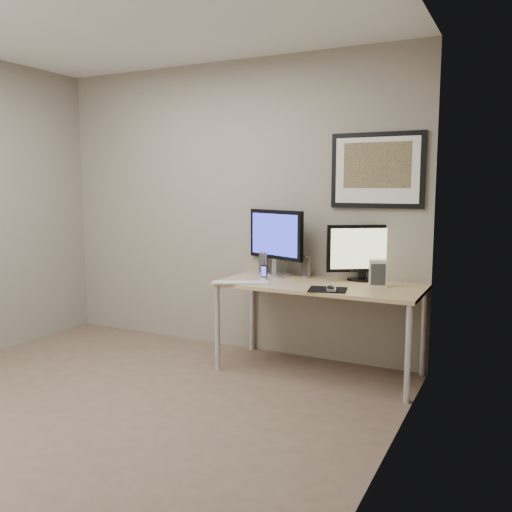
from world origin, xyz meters
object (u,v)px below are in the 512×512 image
Objects in this scene: desk at (319,292)px; keyboard at (241,283)px; framed_art at (377,170)px; speaker_left at (264,263)px; phone_dock at (264,272)px; speaker_right at (306,266)px; fan_unit at (378,273)px; monitor_tv at (362,251)px; monitor_large at (276,239)px.

desk is 3.46× the size of keyboard.
framed_art is 3.89× the size of speaker_left.
speaker_right is at bearing 44.04° from phone_dock.
fan_unit is (0.44, 0.07, 0.17)m from desk.
desk is 13.39× the size of phone_dock.
keyboard is (-0.82, -0.54, -0.24)m from monitor_tv.
framed_art reaches higher than monitor_large.
fan_unit is at bearing 8.98° from desk.
desk is 0.67m from speaker_left.
phone_dock is at bearing -157.45° from framed_art.
speaker_right is (-0.21, 0.24, 0.16)m from desk.
speaker_left is at bearing -171.41° from monitor_large.
desk is 2.13× the size of framed_art.
monitor_tv is 1.12× the size of keyboard.
monitor_tv is at bearing 9.88° from speaker_left.
framed_art is 1.41m from keyboard.
speaker_left is at bearing 70.65° from keyboard.
framed_art is at bearing 23.76° from phone_dock.
keyboard is at bearing -175.99° from fan_unit.
speaker_right is at bearing 31.75° from keyboard.
phone_dock is at bearing 169.04° from monitor_tv.
monitor_large reaches higher than speaker_right.
desk is 0.48m from fan_unit.
framed_art is 1.28× the size of monitor_large.
monitor_tv is at bearing 45.00° from desk.
monitor_large is at bearing -179.15° from speaker_right.
phone_dock is (-0.83, -0.35, -0.83)m from framed_art.
framed_art reaches higher than desk.
fan_unit is (0.93, 0.08, 0.04)m from phone_dock.
fan_unit is at bearing -0.92° from speaker_left.
desk is 0.50m from phone_dock.
monitor_tv is 2.49× the size of fan_unit.
monitor_large is 1.14× the size of monitor_tv.
speaker_right reaches higher than phone_dock.
monitor_large is (-0.83, -0.11, -0.58)m from framed_art.
fan_unit reaches higher than speaker_left.
keyboard is at bearing -127.91° from speaker_right.
phone_dock reaches higher than keyboard.
monitor_large is at bearing 152.30° from monitor_tv.
monitor_large is 0.59m from keyboard.
keyboard is at bearing -76.63° from monitor_large.
keyboard is (-0.08, -0.26, -0.05)m from phone_dock.
fan_unit is (1.05, -0.18, 0.01)m from speaker_left.
speaker_left is at bearing 149.79° from monitor_tv.
monitor_large is at bearing 56.80° from keyboard.
speaker_left is (-0.95, -0.08, -0.79)m from framed_art.
phone_dock is (0.12, -0.26, -0.04)m from speaker_left.
monitor_large is 0.96m from fan_unit.
desk is at bearing -52.66° from speaker_right.
monitor_large reaches higher than phone_dock.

